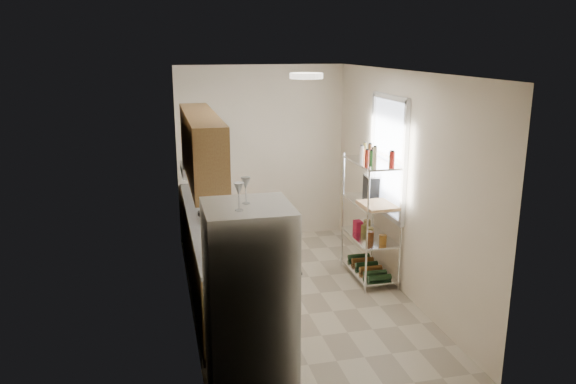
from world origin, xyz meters
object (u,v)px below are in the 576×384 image
object	(u,v)px
frying_pan_large	(208,213)
espresso_machine	(371,186)
refrigerator	(249,304)
rice_cooker	(214,211)
cutting_board	(378,205)

from	to	relation	value
frying_pan_large	espresso_machine	xyz separation A→B (m)	(2.07, -0.03, 0.23)
frying_pan_large	espresso_machine	world-z (taller)	espresso_machine
refrigerator	rice_cooker	distance (m)	2.15
rice_cooker	espresso_machine	xyz separation A→B (m)	(2.02, 0.18, 0.15)
frying_pan_large	espresso_machine	distance (m)	2.08
rice_cooker	cutting_board	size ratio (longest dim) A/B	0.52
rice_cooker	espresso_machine	bearing A→B (deg)	5.12
refrigerator	espresso_machine	distance (m)	3.05
refrigerator	rice_cooker	bearing A→B (deg)	91.52
refrigerator	espresso_machine	bearing A→B (deg)	49.80
rice_cooker	frying_pan_large	xyz separation A→B (m)	(-0.05, 0.21, -0.08)
rice_cooker	frying_pan_large	world-z (taller)	rice_cooker
espresso_machine	cutting_board	bearing A→B (deg)	-95.93
espresso_machine	frying_pan_large	bearing A→B (deg)	-175.35
frying_pan_large	cutting_board	distance (m)	2.04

